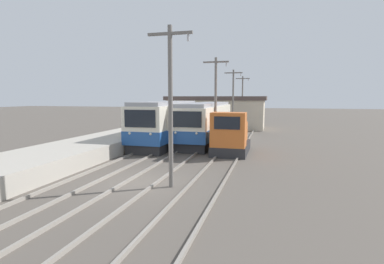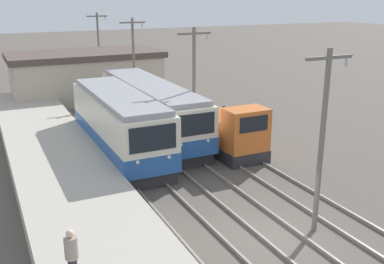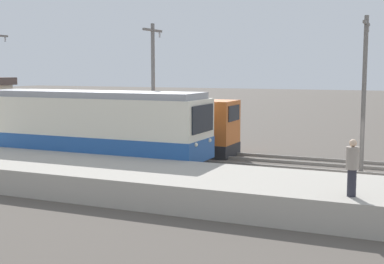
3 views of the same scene
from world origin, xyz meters
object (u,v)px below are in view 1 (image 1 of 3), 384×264
(catenary_mast_far, at_px, (233,99))
(catenary_mast_mid, at_px, (216,99))
(shunting_locomotive, at_px, (231,137))
(catenary_mast_near, at_px, (171,101))
(catenary_mast_distant, at_px, (242,98))
(commuter_train_center, at_px, (205,124))
(commuter_train_left, at_px, (166,125))

(catenary_mast_far, bearing_deg, catenary_mast_mid, -90.00)
(shunting_locomotive, relative_size, catenary_mast_near, 0.68)
(shunting_locomotive, bearing_deg, catenary_mast_distant, 93.66)
(commuter_train_center, relative_size, shunting_locomotive, 2.61)
(shunting_locomotive, distance_m, catenary_mast_near, 9.34)
(catenary_mast_near, bearing_deg, commuter_train_left, 110.87)
(catenary_mast_far, height_order, catenary_mast_distant, same)
(commuter_train_left, relative_size, commuter_train_center, 0.84)
(shunting_locomotive, bearing_deg, commuter_train_center, 121.23)
(catenary_mast_far, distance_m, catenary_mast_distant, 10.73)
(commuter_train_center, height_order, catenary_mast_far, catenary_mast_far)
(commuter_train_left, relative_size, catenary_mast_mid, 1.50)
(commuter_train_left, xyz_separation_m, catenary_mast_near, (4.31, -11.30, 2.14))
(catenary_mast_near, distance_m, catenary_mast_mid, 10.73)
(catenary_mast_near, distance_m, catenary_mast_far, 21.45)
(catenary_mast_distant, bearing_deg, commuter_train_left, -101.66)
(shunting_locomotive, xyz_separation_m, catenary_mast_far, (-1.49, 12.62, 2.64))
(commuter_train_center, xyz_separation_m, catenary_mast_distant, (1.51, 18.40, 2.20))
(commuter_train_left, distance_m, commuter_train_center, 3.74)
(catenary_mast_mid, bearing_deg, shunting_locomotive, -51.77)
(catenary_mast_mid, xyz_separation_m, catenary_mast_far, (0.00, 10.73, 0.00))
(catenary_mast_mid, distance_m, catenary_mast_distant, 21.45)
(commuter_train_center, xyz_separation_m, shunting_locomotive, (3.00, -4.95, -0.43))
(commuter_train_left, height_order, shunting_locomotive, commuter_train_left)
(commuter_train_left, xyz_separation_m, shunting_locomotive, (5.80, -2.47, -0.49))
(catenary_mast_mid, bearing_deg, catenary_mast_near, -90.00)
(shunting_locomotive, xyz_separation_m, catenary_mast_distant, (-1.49, 23.35, 2.64))
(commuter_train_center, bearing_deg, commuter_train_left, -138.48)
(catenary_mast_near, xyz_separation_m, catenary_mast_far, (0.00, 21.45, 0.00))
(shunting_locomotive, height_order, catenary_mast_mid, catenary_mast_mid)
(shunting_locomotive, xyz_separation_m, catenary_mast_near, (-1.49, -8.83, 2.64))
(catenary_mast_distant, bearing_deg, catenary_mast_near, -90.00)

